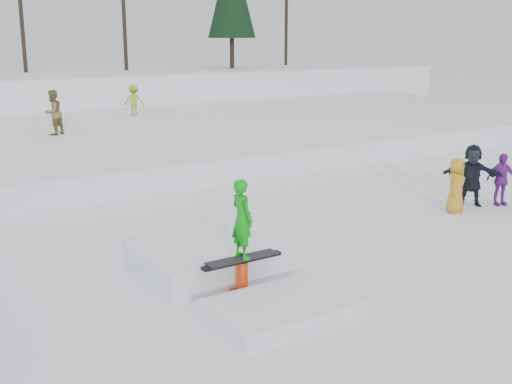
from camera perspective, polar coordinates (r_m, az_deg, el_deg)
ground at (r=12.87m, az=3.14°, el=-6.81°), size 120.00×120.00×0.00m
snow_midrise at (r=26.94m, az=-17.81°, el=4.25°), size 50.00×18.00×0.80m
walker_olive at (r=25.94m, az=-17.60°, el=6.75°), size 1.06×0.99×1.72m
walker_ygreen at (r=31.43m, az=-10.80°, el=8.00°), size 1.08×0.89×1.46m
spectator_purple at (r=18.65m, az=20.94°, el=1.06°), size 0.91×0.65×1.44m
spectator_yellow at (r=17.51m, az=17.36°, el=0.58°), size 0.84×0.76×1.45m
spectator_dark at (r=18.35m, az=18.64°, el=1.43°), size 1.41×1.48×1.67m
jib_rail_feature at (r=12.00m, az=-2.72°, el=-6.80°), size 2.60×4.40×2.11m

